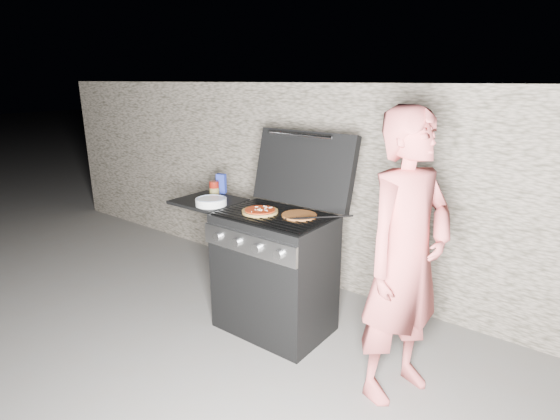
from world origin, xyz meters
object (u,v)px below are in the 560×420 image
Objects in this scene: gas_grill at (249,264)px; person at (406,259)px; sauce_jar at (214,189)px; pizza_topped at (260,211)px.

person is at bearing -3.81° from gas_grill.
sauce_jar is 0.07× the size of person.
sauce_jar reaches higher than pizza_topped.
sauce_jar is at bearing 101.88° from person.
sauce_jar is (-0.62, 0.16, 0.04)m from pizza_topped.
gas_grill is at bearing 166.11° from pizza_topped.
person reaches higher than gas_grill.
pizza_topped reaches higher than gas_grill.
person is at bearing -2.44° from pizza_topped.
pizza_topped is 0.15× the size of person.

